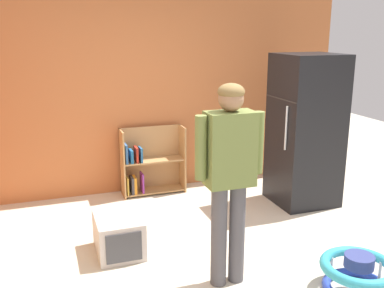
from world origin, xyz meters
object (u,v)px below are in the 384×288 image
object	(u,v)px
standing_person	(229,168)
pet_carrier	(119,235)
bookshelf	(148,165)
baby_walker	(358,274)
refrigerator	(305,130)

from	to	relation	value
standing_person	pet_carrier	world-z (taller)	standing_person
bookshelf	baby_walker	distance (m)	2.93
refrigerator	baby_walker	xyz separation A→B (m)	(-0.64, -1.82, -0.73)
refrigerator	bookshelf	bearing A→B (deg)	151.80
refrigerator	pet_carrier	distance (m)	2.50
baby_walker	pet_carrier	xyz separation A→B (m)	(-1.69, 1.27, 0.02)
bookshelf	standing_person	size ratio (longest dim) A/B	0.51
baby_walker	pet_carrier	size ratio (longest dim) A/B	1.09
refrigerator	bookshelf	xyz separation A→B (m)	(-1.69, 0.91, -0.52)
baby_walker	standing_person	bearing A→B (deg)	152.96
bookshelf	standing_person	distance (m)	2.34
refrigerator	baby_walker	world-z (taller)	refrigerator
baby_walker	pet_carrier	bearing A→B (deg)	143.19
refrigerator	pet_carrier	bearing A→B (deg)	-166.68
bookshelf	baby_walker	bearing A→B (deg)	-68.93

